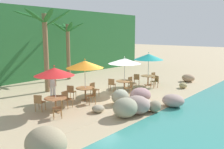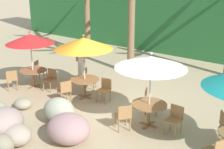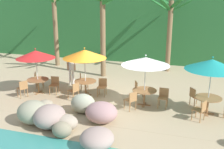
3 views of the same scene
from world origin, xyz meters
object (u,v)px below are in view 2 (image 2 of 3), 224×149
Objects in this scene: chair_red_seaward at (51,78)px; chair_white_inland at (149,100)px; dining_table_orange at (85,82)px; chair_red_left at (12,78)px; umbrella_white at (151,62)px; umbrella_orange at (84,43)px; chair_orange_inland at (88,77)px; chair_orange_seaward at (105,88)px; chair_white_left at (124,115)px; dining_table_red at (33,73)px; dining_table_white at (149,108)px; chair_white_seaward at (175,118)px; chair_orange_left at (65,90)px; umbrella_red at (30,39)px; waiter_in_white at (81,59)px; chair_red_inland at (39,69)px.

chair_red_seaward and chair_white_inland have the same top height.
chair_red_left is at bearing -155.73° from dining_table_orange.
umbrella_white is at bearing -59.64° from chair_white_inland.
umbrella_orange reaches higher than chair_orange_inland.
chair_orange_seaward is 1.00× the size of chair_white_left.
chair_orange_inland reaches higher than dining_table_red.
chair_orange_seaward is 0.79× the size of dining_table_white.
chair_white_seaward is at bearing -14.42° from chair_orange_inland.
dining_table_red and dining_table_orange have the same top height.
umbrella_orange reaches higher than chair_red_seaward.
umbrella_red is at bearing 171.30° from chair_orange_left.
waiter_in_white is (-4.47, 1.73, -1.09)m from umbrella_white.
chair_orange_inland is 1.00× the size of chair_orange_left.
chair_orange_seaward is 1.00× the size of chair_orange_inland.
chair_red_seaward and chair_orange_seaward have the same top height.
dining_table_white is at bearing 90.00° from umbrella_white.
chair_white_inland is at bearing 8.46° from umbrella_red.
umbrella_white is (4.70, -0.20, 1.56)m from chair_red_seaward.
chair_red_seaward reaches higher than dining_table_orange.
dining_table_red is at bearing -165.42° from chair_red_seaward.
dining_table_white is at bearing -8.59° from umbrella_orange.
chair_orange_inland is 1.00× the size of chair_white_inland.
umbrella_red is 3.67m from chair_orange_seaward.
chair_white_seaward is at bearing 3.29° from dining_table_white.
dining_table_red is 0.86m from chair_red_left.
chair_orange_seaward is 1.00× the size of chair_orange_left.
dining_table_red is 1.26× the size of chair_red_inland.
chair_white_seaward is 1.00× the size of chair_white_left.
umbrella_white is (3.56, -1.18, 1.56)m from chair_orange_inland.
chair_white_seaward is at bearing 3.29° from umbrella_white.
chair_red_left is 1.00× the size of chair_white_seaward.
chair_orange_seaward is (3.64, 1.42, 0.00)m from chair_red_left.
waiter_in_white is at bearing 137.48° from dining_table_orange.
chair_orange_inland is 1.16m from waiter_in_white.
chair_white_left is at bearing -7.52° from chair_orange_left.
umbrella_orange reaches higher than umbrella_white.
chair_red_left is at bearing -115.03° from dining_table_red.
dining_table_red is 1.26× the size of chair_red_left.
umbrella_red is at bearing 171.97° from chair_white_left.
chair_orange_seaward is (3.27, 0.65, -0.10)m from dining_table_red.
chair_red_seaward is at bearing -98.61° from waiter_in_white.
chair_white_seaward is 0.51× the size of waiter_in_white.
umbrella_red is 2.71× the size of chair_orange_left.
chair_red_seaward is 1.51m from chair_orange_inland.
chair_red_inland is at bearing 124.30° from dining_table_red.
umbrella_white reaches higher than chair_white_left.
dining_table_red is at bearing -55.70° from chair_red_inland.
waiter_in_white is (1.42, 2.52, 0.47)m from chair_red_left.
umbrella_white is (2.25, -0.63, 1.56)m from chair_orange_seaward.
chair_red_inland is 1.00× the size of chair_red_left.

